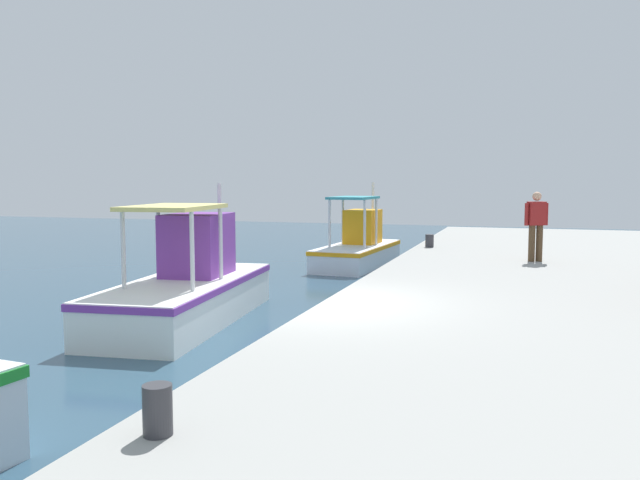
{
  "coord_description": "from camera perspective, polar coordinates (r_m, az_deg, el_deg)",
  "views": [
    {
      "loc": [
        -10.03,
        -3.17,
        2.81
      ],
      "look_at": [
        5.67,
        1.84,
        1.27
      ],
      "focal_mm": 36.32,
      "sensor_mm": 36.0,
      "label": 1
    }
  ],
  "objects": [
    {
      "name": "mooring_bollard_third",
      "position": [
        19.57,
        9.63,
        -0.07
      ],
      "size": [
        0.25,
        0.25,
        0.38
      ],
      "primitive_type": "cylinder",
      "color": "#333338",
      "rests_on": "quay_pier"
    },
    {
      "name": "fishing_boat_third",
      "position": [
        21.09,
        3.38,
        -0.69
      ],
      "size": [
        4.73,
        1.98,
        2.73
      ],
      "color": "white",
      "rests_on": "ground"
    },
    {
      "name": "fishing_boat_second",
      "position": [
        13.16,
        -11.6,
        -4.05
      ],
      "size": [
        5.54,
        2.5,
        2.73
      ],
      "color": "white",
      "rests_on": "ground"
    },
    {
      "name": "mooring_bollard_second",
      "position": [
        5.42,
        -14.12,
        -14.32
      ],
      "size": [
        0.24,
        0.24,
        0.41
      ],
      "primitive_type": "cylinder",
      "color": "#333338",
      "rests_on": "quay_pier"
    },
    {
      "name": "fisherman_standing",
      "position": [
        16.74,
        18.5,
        1.43
      ],
      "size": [
        0.4,
        0.55,
        1.71
      ],
      "color": "#4C3823",
      "rests_on": "quay_pier"
    }
  ]
}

